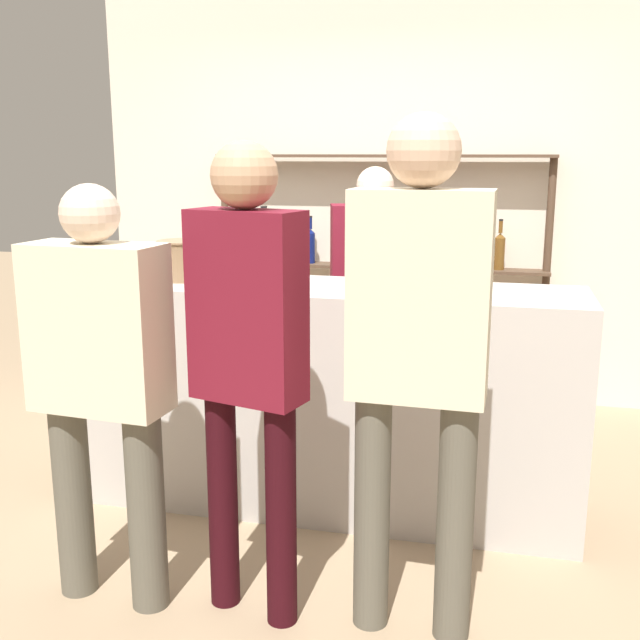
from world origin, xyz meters
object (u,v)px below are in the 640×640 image
customer_right (418,342)px  cork_jar (461,270)px  customer_left (100,371)px  ice_bucket (182,260)px  counter_bottle_2 (371,261)px  counter_bottle_0 (447,264)px  counter_bottle_3 (265,252)px  wine_glass (115,261)px  counter_bottle_1 (214,257)px  server_behind_counter (374,287)px  customer_center (248,344)px

customer_right → cork_jar: bearing=-2.3°
customer_right → customer_left: 1.15m
ice_bucket → customer_left: size_ratio=0.15×
counter_bottle_2 → ice_bucket: (-0.96, 0.18, -0.05)m
counter_bottle_0 → customer_right: (-0.02, -0.91, -0.13)m
counter_bottle_3 → wine_glass: 0.71m
counter_bottle_1 → counter_bottle_2: counter_bottle_2 is taller
customer_right → counter_bottle_1: bearing=55.0°
counter_bottle_3 → server_behind_counter: bearing=61.6°
ice_bucket → server_behind_counter: size_ratio=0.15×
counter_bottle_1 → counter_bottle_3: 0.31m
counter_bottle_3 → ice_bucket: bearing=-163.9°
counter_bottle_2 → ice_bucket: bearing=169.3°
customer_right → customer_center: size_ratio=1.05×
customer_left → customer_center: bearing=-81.1°
ice_bucket → counter_bottle_1: bearing=-35.1°
counter_bottle_0 → counter_bottle_1: bearing=-172.1°
counter_bottle_2 → customer_left: size_ratio=0.24×
counter_bottle_2 → counter_bottle_3: counter_bottle_2 is taller
ice_bucket → cork_jar: 1.33m
customer_left → server_behind_counter: (0.69, 1.86, 0.02)m
customer_left → ice_bucket: bearing=10.7°
counter_bottle_1 → customer_left: size_ratio=0.22×
counter_bottle_2 → customer_left: (-0.85, -0.81, -0.32)m
counter_bottle_1 → customer_right: 1.28m
counter_bottle_2 → customer_center: bearing=-111.3°
cork_jar → customer_right: (-0.08, -1.07, -0.08)m
cork_jar → customer_left: bearing=-136.7°
customer_right → server_behind_counter: bearing=15.9°
counter_bottle_0 → cork_jar: 0.18m
counter_bottle_2 → customer_center: 0.85m
customer_right → server_behind_counter: (-0.45, 1.79, -0.14)m
counter_bottle_3 → cork_jar: 0.94m
customer_right → server_behind_counter: size_ratio=1.12×
cork_jar → customer_right: 1.08m
counter_bottle_2 → ice_bucket: size_ratio=1.58×
counter_bottle_1 → counter_bottle_2: (0.73, -0.02, 0.01)m
wine_glass → customer_center: (0.93, -0.80, -0.15)m
counter_bottle_1 → wine_glass: bearing=179.5°
counter_bottle_2 → server_behind_counter: size_ratio=0.24×
counter_bottle_3 → wine_glass: size_ratio=2.49×
counter_bottle_1 → customer_center: bearing=-61.5°
counter_bottle_0 → customer_center: (-0.61, -0.94, -0.17)m
wine_glass → server_behind_counter: server_behind_counter is taller
customer_center → server_behind_counter: size_ratio=1.07×
counter_bottle_0 → cork_jar: counter_bottle_0 is taller
counter_bottle_2 → customer_left: 1.22m
counter_bottle_2 → counter_bottle_3: 0.64m
customer_center → customer_right: bearing=-72.1°
customer_left → counter_bottle_2: bearing=-41.7°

